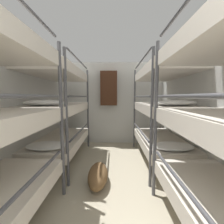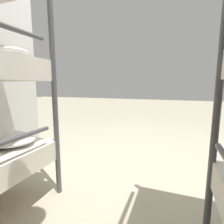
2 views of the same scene
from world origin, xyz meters
name	(u,v)px [view 1 (image 1 of 2)]	position (x,y,z in m)	size (l,w,h in m)	color
wall_right	(224,112)	(1.41, 2.29, 1.11)	(0.06, 4.69, 2.21)	silver
wall_back	(111,103)	(0.00, 4.60, 1.11)	(2.89, 0.06, 2.21)	silver
bunk_stack_left_far	(59,107)	(-0.98, 3.31, 1.09)	(0.81, 1.78, 1.99)	#4C4C51
bunk_stack_right_far	(162,108)	(0.98, 3.31, 1.09)	(0.81, 1.78, 1.99)	#4C4C51
duffel_bag	(98,175)	(-0.16, 2.53, 0.14)	(0.29, 0.65, 0.29)	brown
hanging_coat	(109,88)	(-0.07, 4.45, 1.51)	(0.44, 0.12, 0.90)	#472819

